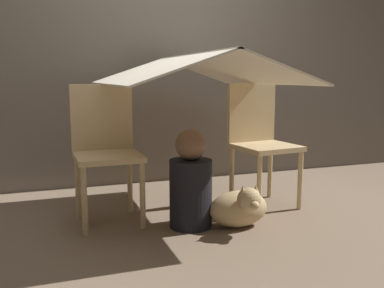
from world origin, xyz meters
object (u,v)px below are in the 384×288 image
Objects in this scene: chair_left at (106,146)px; person_front at (191,184)px; dog at (240,207)px; chair_right at (260,138)px.

person_front is at bearing -33.65° from chair_left.
chair_left is at bearing 150.52° from dog.
chair_left reaches higher than dog.
chair_left is at bearing 172.80° from chair_right.
person_front is at bearing -162.18° from chair_right.
chair_left is 1.00× the size of chair_right.
chair_right is at bearing 24.99° from person_front.
chair_left is 1.44× the size of person_front.
chair_left reaches higher than person_front.
chair_left is 2.32× the size of dog.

